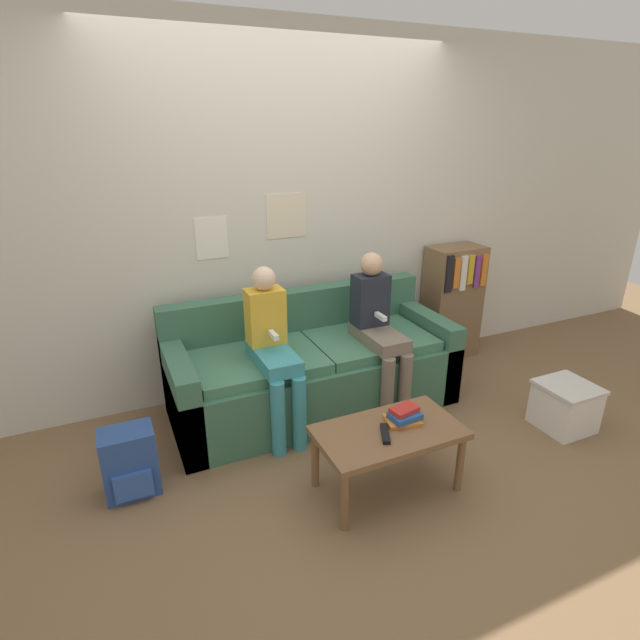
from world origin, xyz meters
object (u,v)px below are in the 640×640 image
at_px(person_right, 378,326).
at_px(storage_box, 565,406).
at_px(coffee_table, 389,437).
at_px(bookshelf, 452,302).
at_px(couch, 313,370).
at_px(backpack, 130,463).
at_px(person_left, 273,346).
at_px(tv_remote, 385,434).

bearing_deg(person_right, storage_box, -37.43).
distance_m(coffee_table, bookshelf, 1.94).
height_order(couch, person_right, person_right).
height_order(bookshelf, backpack, bookshelf).
bearing_deg(backpack, couch, 18.78).
bearing_deg(bookshelf, coffee_table, -137.78).
distance_m(person_left, storage_box, 2.01).
relative_size(bookshelf, storage_box, 2.81).
xyz_separation_m(person_left, backpack, (-0.94, -0.25, -0.43)).
bearing_deg(bookshelf, person_right, -154.68).
bearing_deg(bookshelf, tv_remote, -137.91).
distance_m(person_left, person_right, 0.78).
bearing_deg(couch, coffee_table, -88.73).
distance_m(storage_box, backpack, 2.79).
xyz_separation_m(couch, person_left, (-0.36, -0.19, 0.33)).
bearing_deg(coffee_table, storage_box, 1.21).
distance_m(person_left, bookshelf, 1.88).
bearing_deg(storage_box, backpack, 169.08).
bearing_deg(backpack, person_right, 8.41).
relative_size(bookshelf, backpack, 2.49).
xyz_separation_m(person_left, tv_remote, (0.33, -0.85, -0.22)).
bearing_deg(person_left, couch, 27.97).
xyz_separation_m(coffee_table, person_left, (-0.38, 0.81, 0.28)).
height_order(coffee_table, backpack, backpack).
bearing_deg(person_right, tv_remote, -117.79).
height_order(coffee_table, tv_remote, tv_remote).
relative_size(tv_remote, backpack, 0.43).
distance_m(coffee_table, person_right, 0.95).
relative_size(person_right, bookshelf, 1.14).
bearing_deg(tv_remote, storage_box, 27.87).
distance_m(person_left, tv_remote, 0.93).
bearing_deg(bookshelf, storage_box, -90.66).
relative_size(person_left, backpack, 2.82).
distance_m(tv_remote, bookshelf, 2.00).
bearing_deg(person_right, backpack, -171.59).
xyz_separation_m(couch, coffee_table, (0.02, -1.00, 0.05)).
distance_m(person_left, backpack, 1.06).
bearing_deg(couch, backpack, -161.22).
relative_size(couch, person_right, 1.79).
height_order(couch, storage_box, couch).
xyz_separation_m(coffee_table, tv_remote, (-0.05, -0.04, 0.06)).
bearing_deg(coffee_table, bookshelf, 42.22).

